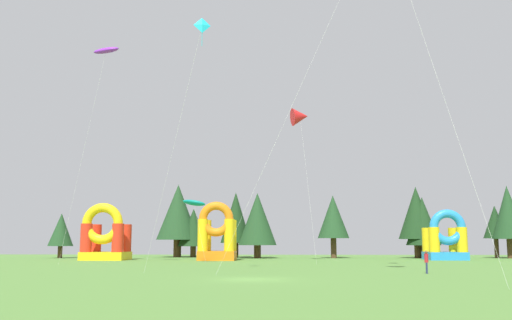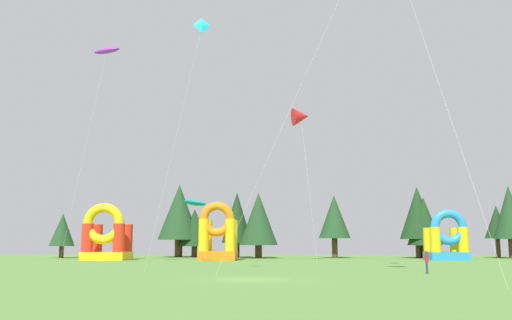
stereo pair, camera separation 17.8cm
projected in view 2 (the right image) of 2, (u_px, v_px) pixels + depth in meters
ground_plane at (251, 279)px, 34.70m from camera, size 120.00×120.00×0.00m
kite_teal_parafoil at (195, 203)px, 61.11m from camera, size 2.72×1.40×6.93m
kite_cyan_diamond at (201, 28)px, 41.35m from camera, size 4.92×3.02×18.31m
kite_purple_parafoil at (107, 51)px, 57.02m from camera, size 5.71×1.84×21.68m
kite_red_delta at (301, 117)px, 63.27m from camera, size 2.46×6.39×17.08m
person_far_side at (427, 260)px, 40.77m from camera, size 0.31×0.31×1.63m
inflatable_blue_arch at (447, 241)px, 68.91m from camera, size 4.54×4.53×6.06m
inflatable_red_slide at (106, 239)px, 68.61m from camera, size 5.17×4.94×6.77m
inflatable_yellow_castle at (218, 238)px, 67.84m from camera, size 4.34×4.52×6.89m
tree_row_0 at (62, 230)px, 76.95m from camera, size 3.34×3.34×5.98m
tree_row_1 at (179, 212)px, 81.22m from camera, size 6.00×6.00×10.30m
tree_row_2 at (195, 228)px, 80.55m from camera, size 4.38×4.38×6.80m
tree_row_3 at (237, 218)px, 79.38m from camera, size 4.25×4.25×9.06m
tree_row_4 at (259, 219)px, 76.55m from camera, size 5.13×5.13×8.71m
tree_row_5 at (334, 217)px, 76.85m from camera, size 4.25×4.25×8.41m
tree_row_6 at (418, 213)px, 76.79m from camera, size 4.90×4.90×9.58m
tree_row_7 at (424, 221)px, 76.04m from camera, size 4.55×4.55×8.12m
tree_row_8 at (497, 222)px, 77.17m from camera, size 3.24×3.24×7.07m
tree_row_9 at (510, 212)px, 75.59m from camera, size 4.35×4.35×9.62m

